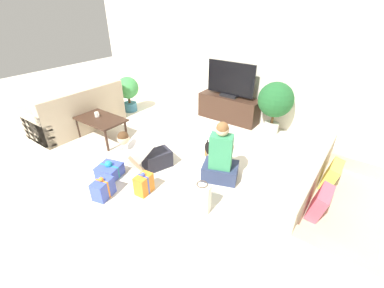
{
  "coord_description": "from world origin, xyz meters",
  "views": [
    {
      "loc": [
        2.43,
        -2.46,
        2.43
      ],
      "look_at": [
        0.4,
        0.33,
        0.45
      ],
      "focal_mm": 24.0,
      "sensor_mm": 36.0,
      "label": 1
    }
  ],
  "objects": [
    {
      "name": "person_kneeling",
      "position": [
        -0.15,
        -0.15,
        0.34
      ],
      "size": [
        0.56,
        0.84,
        0.78
      ],
      "rotation": [
        0.0,
        0.0,
        -0.35
      ],
      "color": "#23232D",
      "rests_on": "ground_plane"
    },
    {
      "name": "gift_box_b",
      "position": [
        -0.51,
        -0.59,
        0.1
      ],
      "size": [
        0.4,
        0.4,
        0.27
      ],
      "rotation": [
        0.0,
        0.0,
        0.27
      ],
      "color": "#3D51BC",
      "rests_on": "ground_plane"
    },
    {
      "name": "coffee_table",
      "position": [
        -1.59,
        0.1,
        0.4
      ],
      "size": [
        1.01,
        0.57,
        0.45
      ],
      "color": "#382319",
      "rests_on": "ground_plane"
    },
    {
      "name": "gift_box_a",
      "position": [
        0.21,
        -0.55,
        0.14
      ],
      "size": [
        0.19,
        0.27,
        0.34
      ],
      "rotation": [
        0.0,
        0.0,
        0.09
      ],
      "color": "orange",
      "rests_on": "ground_plane"
    },
    {
      "name": "sofa_left",
      "position": [
        -2.41,
        0.16,
        0.31
      ],
      "size": [
        0.87,
        1.83,
        0.87
      ],
      "rotation": [
        0.0,
        0.0,
        -1.57
      ],
      "color": "#C6B293",
      "rests_on": "ground_plane"
    },
    {
      "name": "potted_plant_corner_left",
      "position": [
        -2.26,
        1.42,
        0.51
      ],
      "size": [
        0.51,
        0.51,
        0.83
      ],
      "color": "#336B84",
      "rests_on": "ground_plane"
    },
    {
      "name": "gift_box_c",
      "position": [
        -0.19,
        -0.94,
        0.14
      ],
      "size": [
        0.26,
        0.34,
        0.33
      ],
      "rotation": [
        0.0,
        0.0,
        0.25
      ],
      "color": "#3D51BC",
      "rests_on": "ground_plane"
    },
    {
      "name": "sofa_right",
      "position": [
        2.41,
        0.2,
        0.31
      ],
      "size": [
        0.87,
        1.83,
        0.87
      ],
      "rotation": [
        0.0,
        0.0,
        1.57
      ],
      "color": "#C6B293",
      "rests_on": "ground_plane"
    },
    {
      "name": "wall_back",
      "position": [
        0.0,
        2.63,
        1.3
      ],
      "size": [
        8.4,
        0.06,
        2.6
      ],
      "color": "silver",
      "rests_on": "ground_plane"
    },
    {
      "name": "tv_console",
      "position": [
        -0.06,
        2.36,
        0.27
      ],
      "size": [
        1.36,
        0.4,
        0.55
      ],
      "color": "#382319",
      "rests_on": "ground_plane"
    },
    {
      "name": "ground_plane",
      "position": [
        0.0,
        0.0,
        0.0
      ],
      "size": [
        16.0,
        16.0,
        0.0
      ],
      "primitive_type": "plane",
      "color": "beige"
    },
    {
      "name": "mug",
      "position": [
        -1.67,
        0.12,
        0.5
      ],
      "size": [
        0.12,
        0.08,
        0.09
      ],
      "color": "silver",
      "rests_on": "coffee_table"
    },
    {
      "name": "potted_plant_back_right",
      "position": [
        0.97,
        2.31,
        0.68
      ],
      "size": [
        0.68,
        0.68,
        1.05
      ],
      "color": "beige",
      "rests_on": "ground_plane"
    },
    {
      "name": "dog",
      "position": [
        0.49,
        0.7,
        0.21
      ],
      "size": [
        0.31,
        0.37,
        0.31
      ],
      "rotation": [
        0.0,
        0.0,
        0.68
      ],
      "color": "black",
      "rests_on": "ground_plane"
    },
    {
      "name": "tv",
      "position": [
        -0.06,
        2.36,
        0.88
      ],
      "size": [
        1.09,
        0.2,
        0.74
      ],
      "color": "black",
      "rests_on": "tv_console"
    },
    {
      "name": "person_sitting",
      "position": [
        0.91,
        0.36,
        0.35
      ],
      "size": [
        0.63,
        0.59,
        0.97
      ],
      "rotation": [
        0.0,
        0.0,
        3.5
      ],
      "color": "#283351",
      "rests_on": "ground_plane"
    },
    {
      "name": "gift_bag_a",
      "position": [
        1.07,
        -0.37,
        0.21
      ],
      "size": [
        0.23,
        0.16,
        0.44
      ],
      "rotation": [
        0.0,
        0.0,
        0.19
      ],
      "color": "white",
      "rests_on": "ground_plane"
    }
  ]
}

